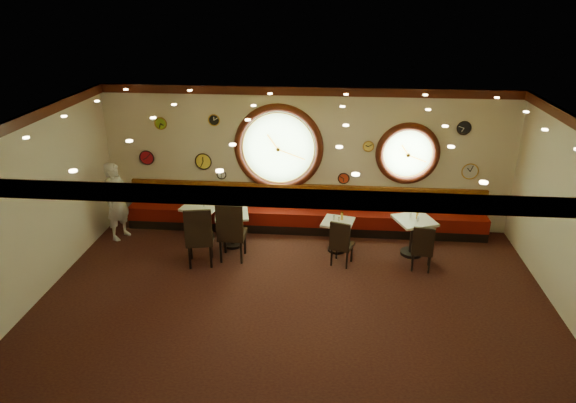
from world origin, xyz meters
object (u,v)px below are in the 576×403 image
object	(u,v)px
condiment_a_salt	(197,201)
condiment_b_bottle	(235,207)
chair_c	(341,241)
condiment_d_bottle	(417,216)
condiment_d_salt	(410,215)
condiment_a_pepper	(204,204)
chair_b	(231,228)
chair_d	(423,245)
condiment_c_salt	(334,218)
chair_a	(199,233)
condiment_c_bottle	(342,216)
condiment_b_salt	(226,209)
table_b	(232,225)
condiment_b_pepper	(230,212)
waiter	(117,201)
table_c	(338,232)
table_d	(413,232)
condiment_c_pepper	(339,219)
condiment_d_pepper	(418,219)
table_a	(202,217)
condiment_a_bottle	(207,200)

from	to	relation	value
condiment_a_salt	condiment_b_bottle	xyz separation A→B (m)	(0.86, -0.19, -0.03)
chair_c	condiment_d_bottle	bearing A→B (deg)	41.11
condiment_d_salt	condiment_d_bottle	distance (m)	0.14
condiment_d_salt	condiment_a_pepper	distance (m)	4.31
chair_b	condiment_d_salt	world-z (taller)	chair_b
chair_d	condiment_a_pepper	world-z (taller)	chair_d
condiment_c_salt	condiment_a_pepper	size ratio (longest dim) A/B	1.17
chair_a	condiment_c_bottle	size ratio (longest dim) A/B	4.54
condiment_a_salt	condiment_b_salt	size ratio (longest dim) A/B	0.93
chair_b	condiment_c_bottle	xyz separation A→B (m)	(2.18, 0.71, 0.04)
chair_a	chair_d	xyz separation A→B (m)	(4.30, 0.21, -0.16)
table_b	chair_d	distance (m)	3.91
condiment_b_pepper	condiment_b_bottle	xyz separation A→B (m)	(0.07, 0.19, 0.03)
chair_c	condiment_d_bottle	distance (m)	1.68
table_b	waiter	xyz separation A→B (m)	(-2.53, 0.16, 0.39)
table_c	chair_a	distance (m)	2.84
condiment_c_salt	waiter	distance (m)	4.66
chair_c	condiment_b_salt	distance (m)	2.54
table_d	chair_c	world-z (taller)	chair_c
table_c	waiter	size ratio (longest dim) A/B	0.43
table_d	condiment_a_pepper	world-z (taller)	condiment_a_pepper
chair_b	condiment_a_pepper	size ratio (longest dim) A/B	8.62
table_d	condiment_c_bottle	distance (m)	1.49
chair_c	condiment_b_pepper	world-z (taller)	chair_c
table_c	condiment_c_pepper	xyz separation A→B (m)	(0.02, -0.01, 0.30)
condiment_d_salt	waiter	world-z (taller)	waiter
table_b	condiment_b_salt	world-z (taller)	condiment_b_salt
chair_c	condiment_b_salt	bearing A→B (deg)	-178.80
condiment_b_bottle	waiter	world-z (taller)	waiter
table_c	condiment_b_salt	bearing A→B (deg)	177.06
table_d	table_b	bearing A→B (deg)	179.18
chair_c	condiment_c_pepper	bearing A→B (deg)	112.78
waiter	chair_b	bearing A→B (deg)	-86.06
table_d	chair_a	distance (m)	4.31
table_c	condiment_d_bottle	xyz separation A→B (m)	(1.58, -0.00, 0.44)
condiment_c_salt	condiment_d_pepper	size ratio (longest dim) A/B	0.97
condiment_d_salt	condiment_b_pepper	bearing A→B (deg)	-178.47
table_d	chair_b	distance (m)	3.70
chair_b	condiment_c_salt	world-z (taller)	chair_b
condiment_d_bottle	table_a	bearing A→B (deg)	176.41
chair_b	condiment_d_pepper	distance (m)	3.72
condiment_c_bottle	condiment_b_salt	bearing A→B (deg)	179.00
chair_a	chair_d	bearing A→B (deg)	-9.23
condiment_b_pepper	waiter	xyz separation A→B (m)	(-2.50, 0.23, 0.06)
table_a	condiment_b_pepper	bearing A→B (deg)	-24.84
chair_b	condiment_c_salt	size ratio (longest dim) A/B	7.38
chair_a	condiment_b_pepper	size ratio (longest dim) A/B	7.59
chair_a	condiment_a_bottle	size ratio (longest dim) A/B	5.33
condiment_a_pepper	chair_c	bearing A→B (deg)	-15.87
condiment_d_salt	condiment_c_bottle	bearing A→B (deg)	179.58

